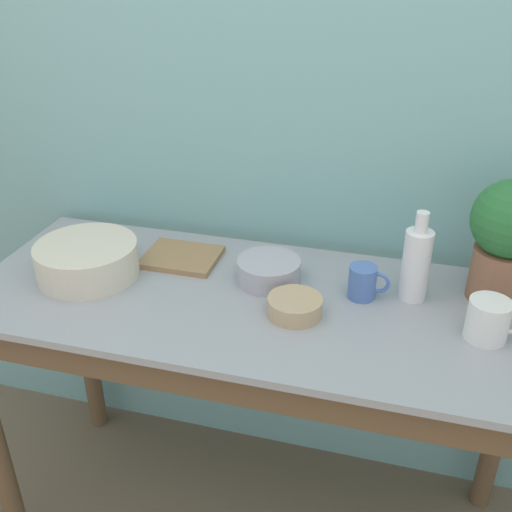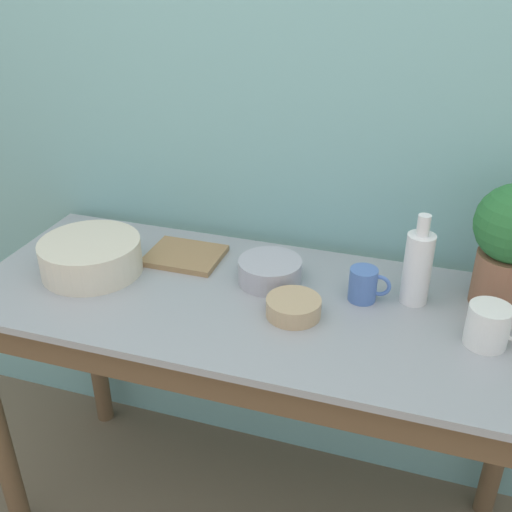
% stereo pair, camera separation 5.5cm
% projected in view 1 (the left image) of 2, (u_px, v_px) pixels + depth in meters
% --- Properties ---
extents(wall_back, '(6.00, 0.05, 2.40)m').
position_uv_depth(wall_back, '(290.00, 114.00, 1.63)').
color(wall_back, '#7AB2B2').
rests_on(wall_back, ground_plane).
extents(counter_table, '(1.47, 0.60, 0.83)m').
position_uv_depth(counter_table, '(253.00, 355.00, 1.57)').
color(counter_table, brown).
rests_on(counter_table, ground_plane).
extents(potted_plant, '(0.19, 0.19, 0.31)m').
position_uv_depth(potted_plant, '(508.00, 236.00, 1.43)').
color(potted_plant, '#8C5B42').
rests_on(potted_plant, counter_table).
extents(bowl_wash_large, '(0.27, 0.27, 0.09)m').
position_uv_depth(bowl_wash_large, '(87.00, 260.00, 1.59)').
color(bowl_wash_large, beige).
rests_on(bowl_wash_large, counter_table).
extents(bottle_tall, '(0.07, 0.07, 0.23)m').
position_uv_depth(bottle_tall, '(416.00, 263.00, 1.47)').
color(bottle_tall, white).
rests_on(bottle_tall, counter_table).
extents(mug_blue, '(0.10, 0.07, 0.09)m').
position_uv_depth(mug_blue, '(363.00, 282.00, 1.49)').
color(mug_blue, '#4C70B7').
rests_on(mug_blue, counter_table).
extents(mug_white, '(0.13, 0.09, 0.10)m').
position_uv_depth(mug_white, '(489.00, 320.00, 1.34)').
color(mug_white, white).
rests_on(mug_white, counter_table).
extents(bowl_small_steel, '(0.17, 0.17, 0.06)m').
position_uv_depth(bowl_small_steel, '(269.00, 271.00, 1.57)').
color(bowl_small_steel, '#A8A8B2').
rests_on(bowl_small_steel, counter_table).
extents(bowl_small_tan, '(0.13, 0.13, 0.04)m').
position_uv_depth(bowl_small_tan, '(295.00, 306.00, 1.43)').
color(bowl_small_tan, tan).
rests_on(bowl_small_tan, counter_table).
extents(tray_board, '(0.21, 0.17, 0.02)m').
position_uv_depth(tray_board, '(182.00, 257.00, 1.68)').
color(tray_board, '#99754C').
rests_on(tray_board, counter_table).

